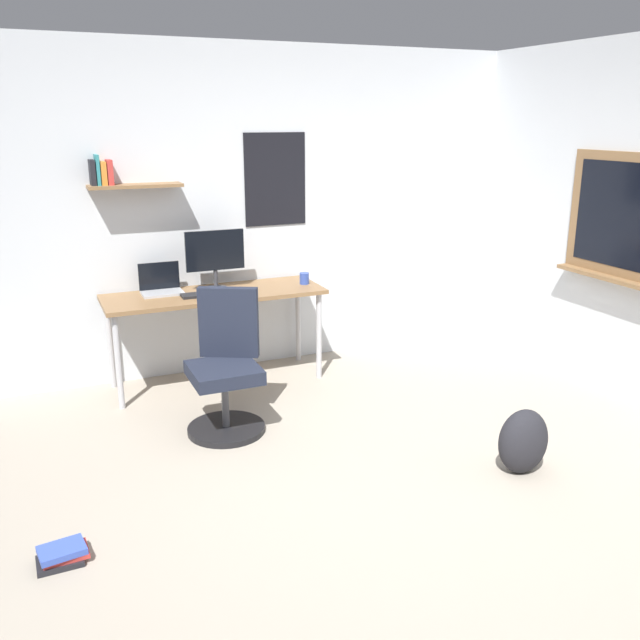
# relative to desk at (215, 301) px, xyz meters

# --- Properties ---
(ground_plane) EXTENTS (5.20, 5.20, 0.00)m
(ground_plane) POSITION_rel_desk_xyz_m (0.34, -2.08, -0.67)
(ground_plane) COLOR #9E9384
(ground_plane) RESTS_ON ground
(wall_back) EXTENTS (5.00, 0.30, 2.60)m
(wall_back) POSITION_rel_desk_xyz_m (0.33, 0.37, 0.63)
(wall_back) COLOR silver
(wall_back) RESTS_ON ground
(desk) EXTENTS (1.68, 0.57, 0.74)m
(desk) POSITION_rel_desk_xyz_m (0.00, 0.00, 0.00)
(desk) COLOR olive
(desk) RESTS_ON ground
(office_chair) EXTENTS (0.55, 0.56, 0.95)m
(office_chair) POSITION_rel_desk_xyz_m (-0.16, -0.85, -0.26)
(office_chair) COLOR black
(office_chair) RESTS_ON ground
(laptop) EXTENTS (0.31, 0.21, 0.23)m
(laptop) POSITION_rel_desk_xyz_m (-0.38, 0.14, 0.13)
(laptop) COLOR #ADAFB5
(laptop) RESTS_ON desk
(monitor_primary) EXTENTS (0.46, 0.17, 0.46)m
(monitor_primary) POSITION_rel_desk_xyz_m (0.04, 0.09, 0.34)
(monitor_primary) COLOR #38383D
(monitor_primary) RESTS_ON desk
(keyboard) EXTENTS (0.37, 0.13, 0.02)m
(keyboard) POSITION_rel_desk_xyz_m (-0.08, -0.07, 0.08)
(keyboard) COLOR black
(keyboard) RESTS_ON desk
(computer_mouse) EXTENTS (0.10, 0.06, 0.03)m
(computer_mouse) POSITION_rel_desk_xyz_m (0.20, -0.07, 0.09)
(computer_mouse) COLOR #262628
(computer_mouse) RESTS_ON desk
(coffee_mug) EXTENTS (0.08, 0.08, 0.09)m
(coffee_mug) POSITION_rel_desk_xyz_m (0.74, -0.02, 0.12)
(coffee_mug) COLOR #334CA5
(coffee_mug) RESTS_ON desk
(backpack) EXTENTS (0.32, 0.22, 0.40)m
(backpack) POSITION_rel_desk_xyz_m (1.28, -2.13, -0.47)
(backpack) COLOR #232328
(backpack) RESTS_ON ground
(book_stack_on_floor) EXTENTS (0.24, 0.18, 0.08)m
(book_stack_on_floor) POSITION_rel_desk_xyz_m (-1.30, -1.96, -0.63)
(book_stack_on_floor) COLOR black
(book_stack_on_floor) RESTS_ON ground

